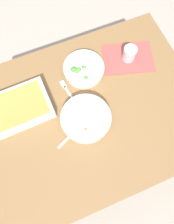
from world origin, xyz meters
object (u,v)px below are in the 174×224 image
Objects in this scene: stew_bowl at (86,118)px; drink_cup at (129,54)px; baking_dish at (20,107)px; spoon_by_stew at (74,132)px; fork_on_table at (68,92)px; broccoli_bowl at (84,69)px.

stew_bowl is 2.96× the size of drink_cup.
spoon_by_stew is (0.21, -0.21, -0.03)m from baking_dish.
baking_dish is 0.30m from spoon_by_stew.
fork_on_table is (0.25, 0.00, -0.03)m from baking_dish.
broccoli_bowl is at bearing 33.72° from fork_on_table.
drink_cup is (0.26, -0.02, 0.01)m from broccoli_bowl.
stew_bowl is 0.44m from drink_cup.
drink_cup is at bearing 6.07° from baking_dish.
stew_bowl is 0.82× the size of baking_dish.
baking_dish is 0.64m from drink_cup.
baking_dish is (-0.38, -0.08, 0.00)m from broccoli_bowl.
baking_dish is at bearing -179.69° from fork_on_table.
baking_dish is 1.82× the size of spoon_by_stew.
stew_bowl is at bearing -32.42° from baking_dish.
fork_on_table is (-0.39, -0.07, -0.04)m from drink_cup.
broccoli_bowl is at bearing 176.64° from drink_cup.
drink_cup is at bearing 34.63° from stew_bowl.
broccoli_bowl is 1.25× the size of fork_on_table.
drink_cup is 0.39m from fork_on_table.
spoon_by_stew is (-0.43, -0.28, -0.03)m from drink_cup.
baking_dish reaches higher than fork_on_table.
broccoli_bowl is at bearing 12.48° from baking_dish.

